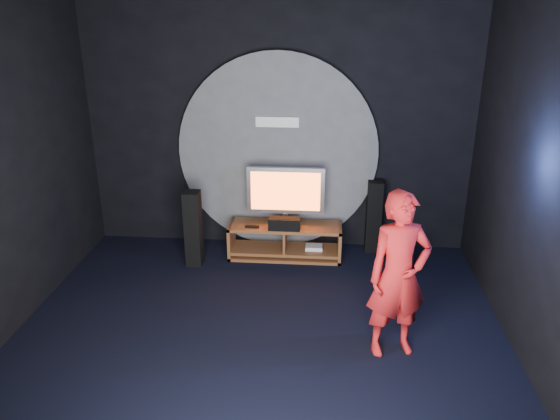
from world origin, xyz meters
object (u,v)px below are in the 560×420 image
object	(u,v)px
tower_speaker_left	(193,229)
tower_speaker_right	(374,216)
subwoofer	(401,255)
player	(399,276)
media_console	(286,243)
tv	(286,193)

from	to	relation	value
tower_speaker_left	tower_speaker_right	bearing A→B (deg)	14.84
subwoofer	player	bearing A→B (deg)	-99.27
media_console	tower_speaker_left	xyz separation A→B (m)	(-1.14, -0.31, 0.30)
tower_speaker_right	media_console	bearing A→B (deg)	-165.38
tower_speaker_right	subwoofer	xyz separation A→B (m)	(0.33, -0.43, -0.34)
tv	player	size ratio (longest dim) A/B	0.61
tower_speaker_left	player	distance (m)	2.87
media_console	subwoofer	bearing A→B (deg)	-5.04
tower_speaker_left	subwoofer	bearing A→B (deg)	3.84
tower_speaker_right	subwoofer	distance (m)	0.64
media_console	tower_speaker_left	bearing A→B (deg)	-164.95
player	tv	bearing A→B (deg)	104.74
tv	tower_speaker_right	world-z (taller)	tv
tower_speaker_left	player	size ratio (longest dim) A/B	0.60
subwoofer	player	distance (m)	1.97
tv	tower_speaker_right	bearing A→B (deg)	11.38
media_console	subwoofer	distance (m)	1.49
player	subwoofer	bearing A→B (deg)	65.00
tower_speaker_left	tv	bearing A→B (deg)	18.26
tv	tower_speaker_left	xyz separation A→B (m)	(-1.13, -0.37, -0.37)
media_console	player	bearing A→B (deg)	-58.82
tower_speaker_left	player	xyz separation A→B (m)	(2.32, -1.65, 0.32)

